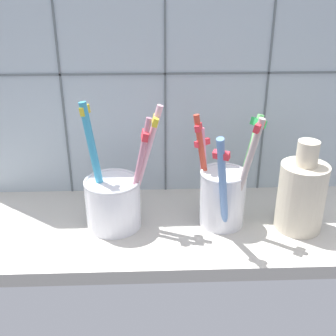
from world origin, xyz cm
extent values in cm
cube|color=#BCB7AD|center=(0.00, 0.00, 1.00)|extent=(64.00, 22.00, 2.00)
cube|color=#B2C1CC|center=(0.00, 12.00, 22.50)|extent=(64.00, 2.00, 45.00)
cube|color=slate|center=(-16.00, 10.90, 22.50)|extent=(0.30, 0.20, 45.00)
cube|color=slate|center=(0.00, 10.90, 22.50)|extent=(0.30, 0.20, 45.00)
cube|color=slate|center=(16.00, 10.90, 22.50)|extent=(0.30, 0.20, 45.00)
cube|color=slate|center=(0.00, 10.90, 22.03)|extent=(64.00, 0.20, 0.30)
cylinder|color=white|center=(-7.97, -0.15, 5.62)|extent=(8.00, 8.00, 7.24)
torus|color=silver|center=(-7.97, -0.15, 9.24)|extent=(8.10, 8.10, 0.50)
cylinder|color=#399DC8|center=(-10.02, 0.33, 11.57)|extent=(3.80, 2.12, 18.49)
cube|color=yellow|center=(-11.04, 0.66, 19.54)|extent=(1.31, 2.11, 1.23)
cylinder|color=#E5AABC|center=(-3.57, 0.26, 11.35)|extent=(6.01, 0.96, 18.14)
cube|color=yellow|center=(-1.69, 0.23, 18.21)|extent=(1.00, 2.48, 1.28)
cylinder|color=#C17A8F|center=(-4.29, -0.86, 10.62)|extent=(4.40, 1.08, 16.60)
cube|color=#E5333F|center=(-3.11, -0.78, 16.40)|extent=(1.16, 2.20, 1.27)
cylinder|color=silver|center=(7.97, -0.15, 6.13)|extent=(6.60, 6.60, 8.26)
torus|color=silver|center=(7.97, -0.15, 10.26)|extent=(6.77, 6.77, 0.50)
cylinder|color=pink|center=(5.32, 1.30, 9.35)|extent=(2.52, 2.86, 14.04)
cube|color=#E5333F|center=(4.94, 1.80, 14.21)|extent=(2.48, 2.16, 0.94)
cylinder|color=#88F586|center=(11.50, 1.96, 10.10)|extent=(5.09, 3.90, 15.67)
cube|color=green|center=(13.04, 3.01, 16.68)|extent=(2.24, 2.55, 1.29)
cylinder|color=#CA422F|center=(5.26, 1.09, 10.43)|extent=(3.70, 1.94, 16.20)
cube|color=#E5333F|center=(4.28, 1.41, 16.65)|extent=(1.37, 2.02, 0.98)
cylinder|color=#5E84BE|center=(7.14, -4.43, 10.20)|extent=(3.52, 5.56, 15.90)
cube|color=#E5333F|center=(6.42, -5.81, 15.56)|extent=(2.33, 1.89, 1.13)
cylinder|color=#B7A4A2|center=(10.29, -2.37, 10.92)|extent=(4.26, 3.24, 17.23)
cube|color=#E5333F|center=(11.54, -3.20, 18.26)|extent=(1.99, 2.38, 1.21)
cylinder|color=beige|center=(18.98, -1.64, 7.01)|extent=(6.72, 6.72, 10.01)
cylinder|color=beige|center=(18.98, -1.64, 13.78)|extent=(2.99, 2.99, 3.55)
camera|label=1|loc=(-2.09, -54.08, 36.42)|focal=45.46mm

